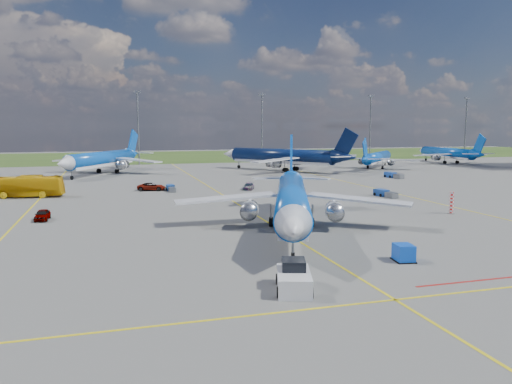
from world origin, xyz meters
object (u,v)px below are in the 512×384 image
object	(u,v)px
bg_jet_ne	(377,168)
main_airliner	(292,231)
apron_bus	(22,186)
service_car_a	(42,215)
bg_jet_nnw	(103,174)
baggage_tug_w	(385,193)
warning_post	(452,203)
pushback_tug	(294,278)
uld_container	(404,253)
baggage_tug_c	(171,188)
bg_jet_n	(282,171)
baggage_tug_e	(393,175)
service_car_b	(151,187)
service_car_c	(249,186)
bg_jet_ene	(447,163)

from	to	relation	value
bg_jet_ne	main_airliner	size ratio (longest dim) A/B	0.84
apron_bus	service_car_a	bearing A→B (deg)	-158.60
bg_jet_nnw	baggage_tug_w	size ratio (longest dim) A/B	7.96
warning_post	pushback_tug	size ratio (longest dim) A/B	0.46
uld_container	baggage_tug_c	world-z (taller)	uld_container
warning_post	bg_jet_nnw	bearing A→B (deg)	122.56
pushback_tug	baggage_tug_c	xyz separation A→B (m)	(-2.01, 59.16, -0.37)
bg_jet_n	uld_container	size ratio (longest dim) A/B	22.79
bg_jet_ne	service_car_a	xyz separation A→B (m)	(-81.51, -58.86, 0.69)
main_airliner	baggage_tug_e	bearing A→B (deg)	68.46
service_car_b	baggage_tug_c	xyz separation A→B (m)	(3.40, -1.58, -0.22)
bg_jet_nnw	service_car_a	world-z (taller)	bg_jet_nnw
bg_jet_nnw	service_car_c	xyz separation A→B (m)	(26.91, -39.93, 0.63)
service_car_c	baggage_tug_w	distance (m)	25.19
bg_jet_n	apron_bus	size ratio (longest dim) A/B	3.24
bg_jet_nnw	bg_jet_n	size ratio (longest dim) A/B	0.96
main_airliner	baggage_tug_w	bearing A→B (deg)	61.16
baggage_tug_w	baggage_tug_e	world-z (taller)	baggage_tug_e
baggage_tug_w	baggage_tug_c	bearing A→B (deg)	144.98
warning_post	bg_jet_n	distance (m)	69.07
service_car_c	baggage_tug_e	bearing A→B (deg)	41.41
bg_jet_ne	bg_jet_ene	size ratio (longest dim) A/B	0.92
bg_jet_n	service_car_c	bearing A→B (deg)	22.65
warning_post	bg_jet_ne	distance (m)	75.02
service_car_c	bg_jet_ne	bearing A→B (deg)	61.91
bg_jet_nnw	baggage_tug_w	distance (m)	72.56
warning_post	baggage_tug_w	size ratio (longest dim) A/B	0.58
warning_post	baggage_tug_c	xyz separation A→B (m)	(-34.01, 35.07, -1.00)
apron_bus	service_car_b	distance (m)	21.79
bg_jet_n	service_car_c	size ratio (longest dim) A/B	9.91
warning_post	bg_jet_nnw	size ratio (longest dim) A/B	0.07
service_car_a	baggage_tug_w	size ratio (longest dim) A/B	0.78
bg_jet_n	baggage_tug_w	xyz separation A→B (m)	(0.61, -51.65, 0.53)
baggage_tug_w	warning_post	bearing A→B (deg)	-97.83
service_car_b	service_car_c	bearing A→B (deg)	-88.79
baggage_tug_w	bg_jet_n	bearing A→B (deg)	83.06
bg_jet_n	baggage_tug_e	distance (m)	31.02
apron_bus	service_car_b	xyz separation A→B (m)	(21.56, 2.95, -1.12)
warning_post	pushback_tug	distance (m)	40.06
bg_jet_n	main_airliner	world-z (taller)	bg_jet_n
uld_container	service_car_a	xyz separation A→B (m)	(-33.29, 29.96, -0.06)
service_car_c	main_airliner	bearing A→B (deg)	-73.15
bg_jet_ene	baggage_tug_e	xyz separation A→B (m)	(-41.89, -36.27, 0.58)
uld_container	service_car_c	bearing A→B (deg)	98.87
bg_jet_n	service_car_b	bearing A→B (deg)	1.93
warning_post	bg_jet_n	xyz separation A→B (m)	(-0.54, 69.05, -1.50)
apron_bus	baggage_tug_c	bearing A→B (deg)	-79.64
pushback_tug	uld_container	world-z (taller)	pushback_tug
pushback_tug	baggage_tug_w	world-z (taller)	pushback_tug
bg_jet_nnw	bg_jet_n	bearing A→B (deg)	23.11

